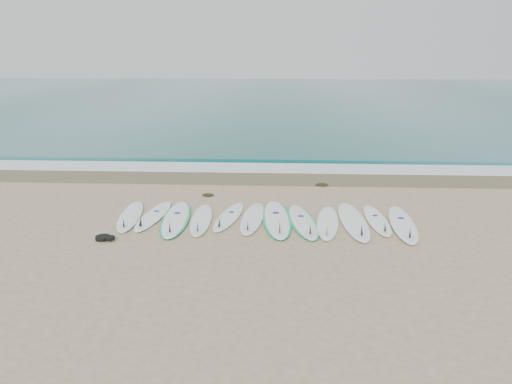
{
  "coord_description": "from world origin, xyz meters",
  "views": [
    {
      "loc": [
        0.38,
        -11.41,
        3.99
      ],
      "look_at": [
        -0.25,
        1.12,
        0.4
      ],
      "focal_mm": 35.0,
      "sensor_mm": 36.0,
      "label": 1
    }
  ],
  "objects_px": {
    "surfboard_0": "(130,216)",
    "surfboard_6": "(277,219)",
    "leash_coil": "(104,238)",
    "surfboard_11": "(403,224)"
  },
  "relations": [
    {
      "from": "surfboard_0",
      "to": "surfboard_11",
      "type": "bearing_deg",
      "value": -9.47
    },
    {
      "from": "surfboard_11",
      "to": "surfboard_0",
      "type": "bearing_deg",
      "value": -177.96
    },
    {
      "from": "surfboard_0",
      "to": "surfboard_6",
      "type": "bearing_deg",
      "value": -7.35
    },
    {
      "from": "surfboard_0",
      "to": "surfboard_6",
      "type": "height_order",
      "value": "surfboard_6"
    },
    {
      "from": "surfboard_11",
      "to": "leash_coil",
      "type": "relative_size",
      "value": 5.99
    },
    {
      "from": "surfboard_0",
      "to": "leash_coil",
      "type": "height_order",
      "value": "surfboard_0"
    },
    {
      "from": "surfboard_0",
      "to": "leash_coil",
      "type": "bearing_deg",
      "value": -102.31
    },
    {
      "from": "surfboard_6",
      "to": "leash_coil",
      "type": "distance_m",
      "value": 4.0
    },
    {
      "from": "surfboard_6",
      "to": "leash_coil",
      "type": "relative_size",
      "value": 6.38
    },
    {
      "from": "surfboard_6",
      "to": "surfboard_11",
      "type": "distance_m",
      "value": 2.97
    }
  ]
}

